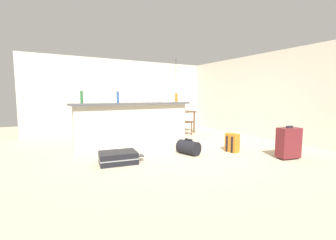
{
  "coord_description": "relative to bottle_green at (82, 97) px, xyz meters",
  "views": [
    {
      "loc": [
        -2.8,
        -4.72,
        1.26
      ],
      "look_at": [
        0.04,
        0.21,
        0.66
      ],
      "focal_mm": 24.36,
      "sensor_mm": 36.0,
      "label": 1
    }
  ],
  "objects": [
    {
      "name": "ground_plane",
      "position": [
        1.96,
        -0.44,
        -1.26
      ],
      "size": [
        13.0,
        13.0,
        0.05
      ],
      "primitive_type": "cube",
      "color": "#BCAD8E"
    },
    {
      "name": "wall_back",
      "position": [
        1.96,
        2.61,
        0.01
      ],
      "size": [
        6.6,
        0.1,
        2.5
      ],
      "primitive_type": "cube",
      "color": "beige",
      "rests_on": "ground_plane"
    },
    {
      "name": "wall_right",
      "position": [
        5.01,
        -0.14,
        0.01
      ],
      "size": [
        0.1,
        6.0,
        2.5
      ],
      "primitive_type": "cube",
      "color": "beige",
      "rests_on": "ground_plane"
    },
    {
      "name": "partition_half_wall",
      "position": [
        1.2,
        -0.01,
        -0.71
      ],
      "size": [
        2.8,
        0.2,
        1.05
      ],
      "primitive_type": "cube",
      "color": "beige",
      "rests_on": "ground_plane"
    },
    {
      "name": "bar_countertop",
      "position": [
        1.2,
        -0.01,
        -0.16
      ],
      "size": [
        2.96,
        0.4,
        0.05
      ],
      "primitive_type": "cube",
      "color": "#4C4C51",
      "rests_on": "partition_half_wall"
    },
    {
      "name": "bottle_green",
      "position": [
        0.0,
        0.0,
        0.0
      ],
      "size": [
        0.06,
        0.06,
        0.27
      ],
      "primitive_type": "cylinder",
      "color": "#2D6B38",
      "rests_on": "bar_countertop"
    },
    {
      "name": "bottle_blue",
      "position": [
        0.77,
        -0.07,
        -0.0
      ],
      "size": [
        0.06,
        0.06,
        0.26
      ],
      "primitive_type": "cylinder",
      "color": "#284C89",
      "rests_on": "bar_countertop"
    },
    {
      "name": "bottle_clear",
      "position": [
        1.57,
        -0.11,
        -0.02
      ],
      "size": [
        0.07,
        0.07,
        0.23
      ],
      "primitive_type": "cylinder",
      "color": "silver",
      "rests_on": "bar_countertop"
    },
    {
      "name": "bottle_amber",
      "position": [
        2.4,
        0.03,
        -0.02
      ],
      "size": [
        0.07,
        0.07,
        0.24
      ],
      "primitive_type": "cylinder",
      "color": "#9E661E",
      "rests_on": "bar_countertop"
    },
    {
      "name": "grocery_bag",
      "position": [
        2.02,
        -0.05,
        -0.02
      ],
      "size": [
        0.26,
        0.18,
        0.22
      ],
      "primitive_type": "cube",
      "color": "silver",
      "rests_on": "bar_countertop"
    },
    {
      "name": "dining_table",
      "position": [
        3.33,
        1.47,
        -0.59
      ],
      "size": [
        1.1,
        0.8,
        0.74
      ],
      "color": "#4C331E",
      "rests_on": "ground_plane"
    },
    {
      "name": "dining_chair_near_partition",
      "position": [
        3.24,
        0.96,
        -0.72
      ],
      "size": [
        0.48,
        0.48,
        0.93
      ],
      "color": "#4C331E",
      "rests_on": "ground_plane"
    },
    {
      "name": "dining_chair_far_side",
      "position": [
        3.33,
        2.02,
        -0.72
      ],
      "size": [
        0.46,
        0.46,
        0.93
      ],
      "color": "#4C331E",
      "rests_on": "ground_plane"
    },
    {
      "name": "pendant_lamp",
      "position": [
        3.24,
        1.39,
        0.54
      ],
      "size": [
        0.34,
        0.34,
        0.84
      ],
      "color": "black"
    },
    {
      "name": "suitcase_flat_black",
      "position": [
        0.43,
        -1.07,
        -1.13
      ],
      "size": [
        0.87,
        0.59,
        0.22
      ],
      "color": "black",
      "rests_on": "ground_plane"
    },
    {
      "name": "suitcase_upright_maroon",
      "position": [
        3.5,
        -2.48,
        -0.91
      ],
      "size": [
        0.48,
        0.33,
        0.67
      ],
      "color": "maroon",
      "rests_on": "ground_plane"
    },
    {
      "name": "duffel_bag_black",
      "position": [
        1.96,
        -1.19,
        -1.08
      ],
      "size": [
        0.41,
        0.54,
        0.34
      ],
      "color": "black",
      "rests_on": "ground_plane"
    },
    {
      "name": "backpack_orange",
      "position": [
        2.95,
        -1.5,
        -1.03
      ],
      "size": [
        0.28,
        0.3,
        0.42
      ],
      "color": "orange",
      "rests_on": "ground_plane"
    }
  ]
}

